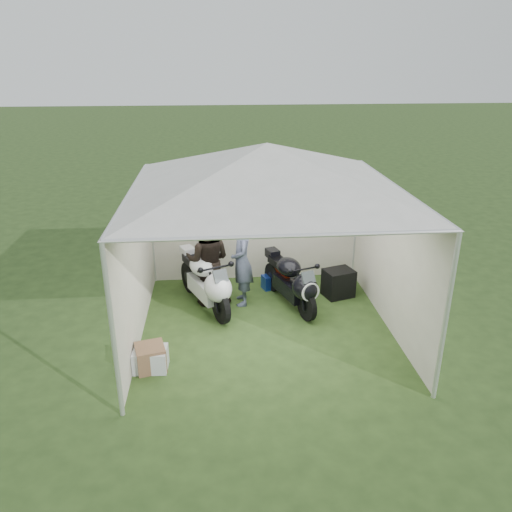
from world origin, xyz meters
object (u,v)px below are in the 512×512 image
object	(u,v)px
canopy_tent	(267,172)
crate_0	(151,359)
motorcycle_black	(292,281)
person_dark_jacket	(208,261)
crate_1	(151,357)
paddock_stand	(272,282)
equipment_box	(338,283)
person_blue_jacket	(242,261)
motorcycle_white	(207,281)

from	to	relation	value
canopy_tent	crate_0	distance (m)	3.17
motorcycle_black	person_dark_jacket	xyz separation A→B (m)	(-1.46, 0.26, 0.33)
crate_0	crate_1	bearing A→B (deg)	90.00
motorcycle_black	crate_0	world-z (taller)	motorcycle_black
motorcycle_black	person_dark_jacket	world-z (taller)	person_dark_jacket
person_dark_jacket	crate_0	world-z (taller)	person_dark_jacket
canopy_tent	paddock_stand	size ratio (longest dim) A/B	15.86
equipment_box	paddock_stand	bearing A→B (deg)	160.03
equipment_box	crate_1	distance (m)	3.81
person_dark_jacket	crate_0	size ratio (longest dim) A/B	3.49
person_dark_jacket	crate_1	world-z (taller)	person_dark_jacket
crate_0	motorcycle_black	bearing A→B (deg)	37.06
canopy_tent	equipment_box	distance (m)	2.91
canopy_tent	paddock_stand	xyz separation A→B (m)	(0.27, 1.43, -2.44)
paddock_stand	person_dark_jacket	bearing A→B (deg)	-156.60
person_blue_jacket	equipment_box	size ratio (longest dim) A/B	3.14
person_blue_jacket	equipment_box	xyz separation A→B (m)	(1.78, 0.13, -0.55)
motorcycle_white	equipment_box	world-z (taller)	motorcycle_white
person_dark_jacket	equipment_box	bearing A→B (deg)	-166.96
canopy_tent	person_blue_jacket	distance (m)	2.00
motorcycle_white	crate_0	xyz separation A→B (m)	(-0.79, -1.78, -0.38)
paddock_stand	crate_0	bearing A→B (deg)	-128.88
paddock_stand	person_dark_jacket	size ratio (longest dim) A/B	0.22
crate_1	equipment_box	bearing A→B (deg)	32.67
equipment_box	crate_1	world-z (taller)	equipment_box
canopy_tent	person_dark_jacket	distance (m)	2.18
motorcycle_black	person_blue_jacket	size ratio (longest dim) A/B	1.08
equipment_box	crate_1	bearing A→B (deg)	-147.33
equipment_box	crate_0	distance (m)	3.82
equipment_box	crate_0	world-z (taller)	equipment_box
motorcycle_white	person_blue_jacket	distance (m)	0.71
paddock_stand	equipment_box	xyz separation A→B (m)	(1.19, -0.43, 0.12)
person_dark_jacket	canopy_tent	bearing A→B (deg)	146.11
crate_0	crate_1	world-z (taller)	crate_1
equipment_box	crate_0	bearing A→B (deg)	-147.13
motorcycle_white	crate_1	bearing A→B (deg)	-137.94
person_blue_jacket	crate_0	bearing A→B (deg)	-37.50
equipment_box	motorcycle_white	bearing A→B (deg)	-173.11
paddock_stand	person_dark_jacket	distance (m)	1.47
canopy_tent	motorcycle_white	xyz separation A→B (m)	(-0.96, 0.71, -2.04)
person_blue_jacket	motorcycle_white	bearing A→B (deg)	-76.68
paddock_stand	crate_1	bearing A→B (deg)	-129.06
person_dark_jacket	crate_1	bearing A→B (deg)	78.26
paddock_stand	crate_0	world-z (taller)	crate_0
motorcycle_white	person_blue_jacket	world-z (taller)	person_blue_jacket
motorcycle_black	paddock_stand	xyz separation A→B (m)	(-0.27, 0.78, -0.36)
motorcycle_white	equipment_box	xyz separation A→B (m)	(2.41, 0.29, -0.28)
canopy_tent	crate_1	bearing A→B (deg)	-148.98
person_dark_jacket	motorcycle_white	bearing A→B (deg)	91.27
paddock_stand	equipment_box	world-z (taller)	equipment_box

